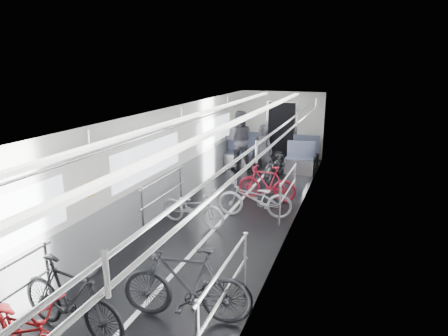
% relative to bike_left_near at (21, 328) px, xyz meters
% --- Properties ---
extents(car_shell, '(3.02, 14.01, 2.41)m').
position_rel_bike_left_near_xyz_m(car_shell, '(0.75, 6.09, 0.68)').
color(car_shell, black).
rests_on(car_shell, ground).
extents(bike_left_near, '(1.80, 0.92, 0.90)m').
position_rel_bike_left_near_xyz_m(bike_left_near, '(0.00, 0.00, 0.00)').
color(bike_left_near, '#A61416').
rests_on(bike_left_near, floor).
extents(bike_left_mid, '(1.80, 0.74, 1.05)m').
position_rel_bike_left_near_xyz_m(bike_left_mid, '(0.22, 0.60, 0.07)').
color(bike_left_mid, black).
rests_on(bike_left_mid, floor).
extents(bike_left_far, '(1.59, 0.74, 0.80)m').
position_rel_bike_left_near_xyz_m(bike_left_far, '(0.24, 4.40, -0.05)').
color(bike_left_far, '#A3A4A8').
rests_on(bike_left_far, floor).
extents(bike_right_near, '(1.86, 0.78, 1.09)m').
position_rel_bike_left_near_xyz_m(bike_right_near, '(1.47, 1.37, 0.09)').
color(bike_right_near, black).
rests_on(bike_right_near, floor).
extents(bike_right_mid, '(1.74, 0.81, 0.88)m').
position_rel_bike_left_near_xyz_m(bike_right_mid, '(1.37, 5.29, -0.01)').
color(bike_right_mid, '#BAB9BE').
rests_on(bike_right_mid, floor).
extents(bike_right_far, '(1.52, 0.48, 0.90)m').
position_rel_bike_left_near_xyz_m(bike_right_far, '(1.36, 6.48, 0.00)').
color(bike_right_far, maroon).
rests_on(bike_right_far, floor).
extents(bike_aisle, '(0.81, 1.90, 0.97)m').
position_rel_bike_left_near_xyz_m(bike_aisle, '(1.16, 8.43, 0.04)').
color(bike_aisle, black).
rests_on(bike_aisle, floor).
extents(person_standing, '(0.68, 0.54, 1.63)m').
position_rel_bike_left_near_xyz_m(person_standing, '(0.76, 8.53, 0.36)').
color(person_standing, black).
rests_on(person_standing, floor).
extents(person_seated, '(1.09, 0.94, 1.93)m').
position_rel_bike_left_near_xyz_m(person_seated, '(-0.18, 9.11, 0.51)').
color(person_seated, '#2A2930').
rests_on(person_seated, floor).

